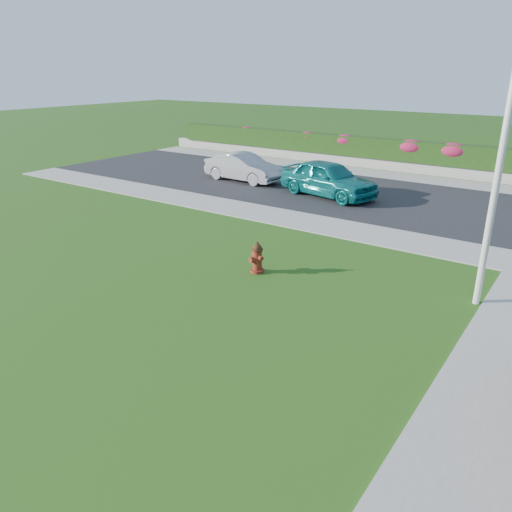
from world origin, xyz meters
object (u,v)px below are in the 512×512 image
Objects in this scene: fire_hydrant at (257,258)px; utility_pole at (495,195)px; sedan_teal at (328,179)px; sedan_silver at (243,167)px.

utility_pole reaches higher than fire_hydrant.
sedan_silver is at bearing 97.91° from sedan_teal.
fire_hydrant is at bearing -152.12° from sedan_teal.
sedan_teal is at bearing 125.25° from fire_hydrant.
fire_hydrant is 6.17m from utility_pole.
sedan_silver is (-7.39, 9.41, 0.29)m from fire_hydrant.
utility_pole is at bearing 34.89° from fire_hydrant.
sedan_silver is (-4.95, 0.42, -0.10)m from sedan_teal.
utility_pole reaches higher than sedan_teal.
fire_hydrant is 0.17× the size of utility_pole.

